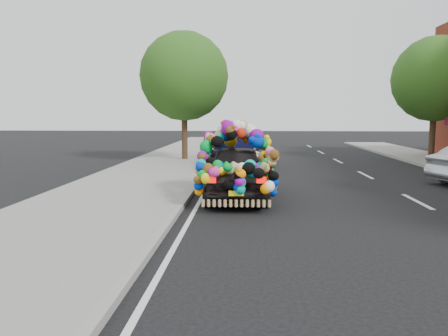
# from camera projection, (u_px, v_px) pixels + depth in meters

# --- Properties ---
(ground) EXTENTS (100.00, 100.00, 0.00)m
(ground) POSITION_uv_depth(u_px,v_px,m) (277.00, 200.00, 11.44)
(ground) COLOR black
(ground) RESTS_ON ground
(sidewalk) EXTENTS (4.00, 60.00, 0.12)m
(sidewalk) POSITION_uv_depth(u_px,v_px,m) (115.00, 196.00, 11.66)
(sidewalk) COLOR gray
(sidewalk) RESTS_ON ground
(kerb) EXTENTS (0.15, 60.00, 0.13)m
(kerb) POSITION_uv_depth(u_px,v_px,m) (188.00, 197.00, 11.56)
(kerb) COLOR gray
(kerb) RESTS_ON ground
(lane_markings) EXTENTS (6.00, 50.00, 0.01)m
(lane_markings) POSITION_uv_depth(u_px,v_px,m) (417.00, 201.00, 11.24)
(lane_markings) COLOR silver
(lane_markings) RESTS_ON ground
(tree_near_sidewalk) EXTENTS (4.20, 4.20, 6.13)m
(tree_near_sidewalk) POSITION_uv_depth(u_px,v_px,m) (184.00, 76.00, 20.57)
(tree_near_sidewalk) COLOR #332114
(tree_near_sidewalk) RESTS_ON ground
(tree_far_b) EXTENTS (4.00, 4.00, 5.90)m
(tree_far_b) POSITION_uv_depth(u_px,v_px,m) (435.00, 79.00, 20.45)
(tree_far_b) COLOR #332114
(tree_far_b) RESTS_ON ground
(plush_art_car) EXTENTS (2.12, 4.35, 2.05)m
(plush_art_car) POSITION_uv_depth(u_px,v_px,m) (236.00, 159.00, 11.74)
(plush_art_car) COLOR black
(plush_art_car) RESTS_ON ground
(navy_sedan) EXTENTS (2.18, 4.89, 1.39)m
(navy_sedan) POSITION_uv_depth(u_px,v_px,m) (235.00, 152.00, 18.22)
(navy_sedan) COLOR black
(navy_sedan) RESTS_ON ground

